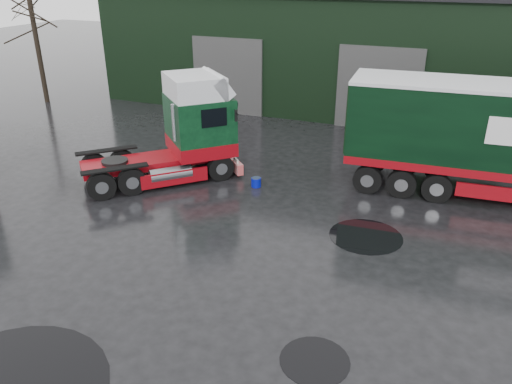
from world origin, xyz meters
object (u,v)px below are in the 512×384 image
(hero_tractor, at_px, (154,130))
(tree_left, at_px, (34,27))
(warehouse, at_px, (399,47))
(wash_bucket, at_px, (256,182))
(tree_back_a, at_px, (315,2))

(hero_tractor, height_order, tree_left, tree_left)
(warehouse, bearing_deg, wash_bucket, -100.66)
(tree_left, bearing_deg, wash_bucket, -22.46)
(wash_bucket, bearing_deg, hero_tractor, -168.03)
(warehouse, bearing_deg, hero_tractor, -112.75)
(hero_tractor, bearing_deg, tree_left, -166.58)
(warehouse, xyz_separation_m, wash_bucket, (-2.77, -14.71, -2.99))
(hero_tractor, relative_size, tree_left, 0.74)
(hero_tractor, height_order, tree_back_a, tree_back_a)
(tree_left, height_order, tree_back_a, tree_back_a)
(hero_tractor, bearing_deg, warehouse, 111.63)
(warehouse, height_order, hero_tractor, warehouse)
(tree_back_a, bearing_deg, warehouse, -51.34)
(warehouse, xyz_separation_m, tree_left, (-19.00, -8.00, 1.09))
(warehouse, xyz_separation_m, tree_back_a, (-8.00, 10.00, 1.59))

